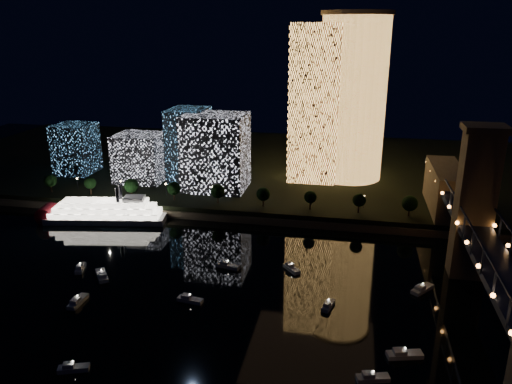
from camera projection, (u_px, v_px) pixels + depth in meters
ground at (240, 339)px, 131.10m from camera, size 520.00×520.00×0.00m
far_bank at (304, 168)px, 279.20m from camera, size 420.00×160.00×5.00m
seawall at (284, 221)px, 206.93m from camera, size 420.00×6.00×3.00m
tower_cylindrical at (353, 97)px, 242.52m from camera, size 34.00×34.00×80.09m
tower_rectangular at (315, 104)px, 241.81m from camera, size 23.52×23.52×74.84m
midrise_blocks at (171, 151)px, 242.53m from camera, size 102.14×35.18×35.29m
truss_bridge at (512, 303)px, 117.48m from camera, size 13.00×266.00×50.00m
riverboat at (100, 212)px, 209.11m from camera, size 54.47×19.71×16.10m
motorboats at (227, 315)px, 140.76m from camera, size 117.56×77.94×2.78m
esplanade_trees at (218, 191)px, 215.16m from camera, size 166.16×6.46×8.73m
street_lamps at (213, 190)px, 221.96m from camera, size 132.70×0.70×5.65m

